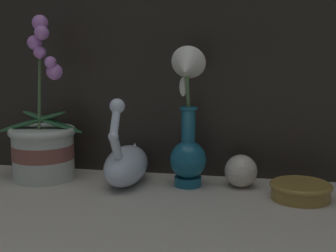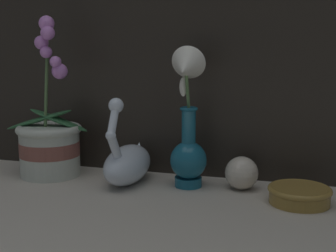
{
  "view_description": "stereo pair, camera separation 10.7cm",
  "coord_description": "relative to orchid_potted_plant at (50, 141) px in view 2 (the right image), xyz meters",
  "views": [
    {
      "loc": [
        0.21,
        -0.93,
        0.33
      ],
      "look_at": [
        0.01,
        0.11,
        0.14
      ],
      "focal_mm": 50.0,
      "sensor_mm": 36.0,
      "label": 1
    },
    {
      "loc": [
        0.31,
        -0.9,
        0.33
      ],
      "look_at": [
        0.01,
        0.11,
        0.14
      ],
      "focal_mm": 50.0,
      "sensor_mm": 36.0,
      "label": 2
    }
  ],
  "objects": [
    {
      "name": "glass_sphere",
      "position": [
        0.48,
        0.02,
        -0.05
      ],
      "size": [
        0.08,
        0.08,
        0.08
      ],
      "color": "beige",
      "rests_on": "ground_plane"
    },
    {
      "name": "amber_dish",
      "position": [
        0.61,
        -0.04,
        -0.07
      ],
      "size": [
        0.13,
        0.13,
        0.04
      ],
      "color": "olive",
      "rests_on": "ground_plane"
    },
    {
      "name": "swan_figurine",
      "position": [
        0.21,
        -0.01,
        -0.04
      ],
      "size": [
        0.09,
        0.21,
        0.21
      ],
      "color": "silver",
      "rests_on": "ground_plane"
    },
    {
      "name": "orchid_potted_plant",
      "position": [
        0.0,
        0.0,
        0.0
      ],
      "size": [
        0.22,
        0.16,
        0.4
      ],
      "color": "beige",
      "rests_on": "ground_plane"
    },
    {
      "name": "ground_plane",
      "position": [
        0.31,
        -0.12,
        -0.09
      ],
      "size": [
        2.8,
        2.8,
        0.0
      ],
      "primitive_type": "plane",
      "color": "#BCB2A3"
    },
    {
      "name": "blue_vase",
      "position": [
        0.36,
        -0.0,
        0.04
      ],
      "size": [
        0.09,
        0.12,
        0.33
      ],
      "color": "#195B75",
      "rests_on": "ground_plane"
    }
  ]
}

